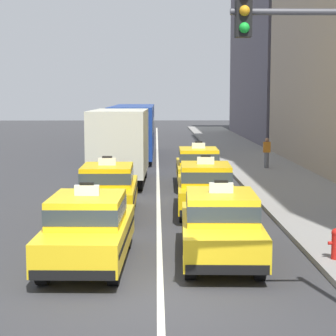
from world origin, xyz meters
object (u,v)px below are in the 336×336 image
object	(u,v)px
bus_left_fourth	(133,128)
taxi_right_nearest	(220,225)
box_truck_left_third	(121,143)
pedestrian_near_crosswalk	(267,153)
taxi_left_second	(108,189)
taxi_right_third	(198,166)
fire_hydrant	(336,242)
taxi_right_second	(205,187)
taxi_left_nearest	(88,228)

from	to	relation	value
bus_left_fourth	taxi_right_nearest	xyz separation A→B (m)	(2.94, -24.19, -0.94)
box_truck_left_third	bus_left_fourth	bearing A→B (deg)	89.27
box_truck_left_third	pedestrian_near_crosswalk	size ratio (longest dim) A/B	4.50
taxi_left_second	taxi_right_third	world-z (taller)	same
taxi_left_second	fire_hydrant	world-z (taller)	taxi_left_second
bus_left_fourth	taxi_right_second	size ratio (longest dim) A/B	2.43
taxi_left_nearest	taxi_left_second	distance (m)	5.95
taxi_left_nearest	bus_left_fourth	world-z (taller)	bus_left_fourth
box_truck_left_third	taxi_right_third	size ratio (longest dim) A/B	1.53
taxi_left_second	taxi_left_nearest	bearing A→B (deg)	-89.89
pedestrian_near_crosswalk	taxi_left_nearest	bearing A→B (deg)	-112.61
taxi_left_nearest	box_truck_left_third	bearing A→B (deg)	89.93
pedestrian_near_crosswalk	fire_hydrant	distance (m)	17.68
taxi_left_second	pedestrian_near_crosswalk	distance (m)	13.64
taxi_left_nearest	box_truck_left_third	distance (m)	13.38
taxi_left_second	box_truck_left_third	world-z (taller)	box_truck_left_third
taxi_left_second	pedestrian_near_crosswalk	bearing A→B (deg)	57.70
taxi_right_nearest	taxi_right_third	bearing A→B (deg)	88.66
taxi_right_third	fire_hydrant	xyz separation A→B (m)	(2.36, -12.20, -0.33)
taxi_left_nearest	taxi_right_second	bearing A→B (deg)	62.65
taxi_left_nearest	taxi_right_nearest	size ratio (longest dim) A/B	1.00
taxi_right_nearest	taxi_right_third	size ratio (longest dim) A/B	1.01
pedestrian_near_crosswalk	taxi_right_third	bearing A→B (deg)	-125.80
taxi_left_second	box_truck_left_third	size ratio (longest dim) A/B	0.65
taxi_left_nearest	fire_hydrant	bearing A→B (deg)	-1.32
taxi_right_third	taxi_left_second	bearing A→B (deg)	-118.96
taxi_right_third	fire_hydrant	world-z (taller)	taxi_right_third
taxi_left_nearest	taxi_left_second	size ratio (longest dim) A/B	1.01
pedestrian_near_crosswalk	fire_hydrant	size ratio (longest dim) A/B	2.13
box_truck_left_third	fire_hydrant	distance (m)	14.69
taxi_left_nearest	pedestrian_near_crosswalk	xyz separation A→B (m)	(7.28, 17.48, 0.06)
bus_left_fourth	taxi_right_nearest	size ratio (longest dim) A/B	2.43
taxi_left_nearest	taxi_right_second	world-z (taller)	same
taxi_left_second	pedestrian_near_crosswalk	world-z (taller)	taxi_left_second
box_truck_left_third	taxi_right_nearest	xyz separation A→B (m)	(3.08, -13.03, -0.90)
taxi_right_second	fire_hydrant	distance (m)	6.83
box_truck_left_third	taxi_right_nearest	distance (m)	13.42
taxi_right_nearest	taxi_right_second	size ratio (longest dim) A/B	1.00
box_truck_left_third	taxi_right_third	bearing A→B (deg)	-20.89
bus_left_fourth	taxi_right_third	size ratio (longest dim) A/B	2.44
bus_left_fourth	box_truck_left_third	bearing A→B (deg)	-90.73
taxi_left_second	taxi_right_third	size ratio (longest dim) A/B	0.99
taxi_left_second	taxi_right_second	xyz separation A→B (m)	(3.22, 0.26, 0.00)
taxi_left_nearest	taxi_right_nearest	world-z (taller)	same
box_truck_left_third	bus_left_fourth	distance (m)	11.16
taxi_left_nearest	pedestrian_near_crosswalk	distance (m)	18.93
fire_hydrant	taxi_right_third	bearing A→B (deg)	100.95
bus_left_fourth	fire_hydrant	distance (m)	25.30
taxi_right_second	taxi_right_third	bearing A→B (deg)	88.37
fire_hydrant	taxi_left_nearest	bearing A→B (deg)	178.68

